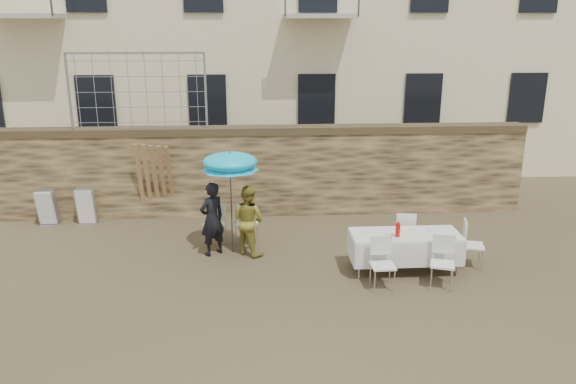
{
  "coord_description": "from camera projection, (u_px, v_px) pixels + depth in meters",
  "views": [
    {
      "loc": [
        -0.27,
        -8.61,
        4.67
      ],
      "look_at": [
        0.4,
        2.2,
        1.4
      ],
      "focal_mm": 35.0,
      "sensor_mm": 36.0,
      "label": 1
    }
  ],
  "objects": [
    {
      "name": "table_chair_side",
      "position": [
        473.0,
        244.0,
        11.08
      ],
      "size": [
        0.58,
        0.58,
        0.96
      ],
      "primitive_type": null,
      "rotation": [
        0.0,
        0.0,
        1.32
      ],
      "color": "white",
      "rests_on": "ground"
    },
    {
      "name": "man_suit",
      "position": [
        212.0,
        219.0,
        11.59
      ],
      "size": [
        0.68,
        0.65,
        1.57
      ],
      "primitive_type": "imported",
      "rotation": [
        0.0,
        0.0,
        3.8
      ],
      "color": "black",
      "rests_on": "ground"
    },
    {
      "name": "table_chair_back",
      "position": [
        404.0,
        233.0,
        11.68
      ],
      "size": [
        0.54,
        0.54,
        0.96
      ],
      "primitive_type": null,
      "rotation": [
        0.0,
        0.0,
        3.01
      ],
      "color": "white",
      "rests_on": "ground"
    },
    {
      "name": "ground",
      "position": [
        273.0,
        308.0,
        9.59
      ],
      "size": [
        80.0,
        80.0,
        0.0
      ],
      "primitive_type": "plane",
      "color": "brown",
      "rests_on": "ground"
    },
    {
      "name": "banquet_table",
      "position": [
        406.0,
        236.0,
        10.83
      ],
      "size": [
        2.1,
        0.85,
        0.78
      ],
      "color": "silver",
      "rests_on": "ground"
    },
    {
      "name": "wood_planks",
      "position": [
        153.0,
        181.0,
        13.56
      ],
      "size": [
        0.7,
        0.2,
        2.0
      ],
      "primitive_type": null,
      "color": "#A37749",
      "rests_on": "ground"
    },
    {
      "name": "couple_chair_left",
      "position": [
        214.0,
        224.0,
        12.21
      ],
      "size": [
        0.66,
        0.66,
        0.96
      ],
      "primitive_type": null,
      "rotation": [
        0.0,
        0.0,
        3.7
      ],
      "color": "white",
      "rests_on": "ground"
    },
    {
      "name": "chair_stack_left",
      "position": [
        49.0,
        205.0,
        13.5
      ],
      "size": [
        0.46,
        0.4,
        0.92
      ],
      "primitive_type": null,
      "color": "white",
      "rests_on": "ground"
    },
    {
      "name": "stone_wall",
      "position": [
        265.0,
        172.0,
        14.05
      ],
      "size": [
        13.0,
        0.5,
        2.2
      ],
      "primitive_type": "cube",
      "color": "brown",
      "rests_on": "ground"
    },
    {
      "name": "woman_dress",
      "position": [
        248.0,
        220.0,
        11.65
      ],
      "size": [
        0.92,
        0.9,
        1.49
      ],
      "primitive_type": "imported",
      "rotation": [
        0.0,
        0.0,
        2.43
      ],
      "color": "gold",
      "rests_on": "ground"
    },
    {
      "name": "table_chair_front_left",
      "position": [
        383.0,
        264.0,
        10.15
      ],
      "size": [
        0.49,
        0.49,
        0.96
      ],
      "primitive_type": null,
      "rotation": [
        0.0,
        0.0,
        0.03
      ],
      "color": "white",
      "rests_on": "ground"
    },
    {
      "name": "table_chair_front_right",
      "position": [
        442.0,
        263.0,
        10.21
      ],
      "size": [
        0.6,
        0.6,
        0.96
      ],
      "primitive_type": null,
      "rotation": [
        0.0,
        0.0,
        -0.31
      ],
      "color": "white",
      "rests_on": "ground"
    },
    {
      "name": "soda_bottle",
      "position": [
        398.0,
        230.0,
        10.62
      ],
      "size": [
        0.09,
        0.09,
        0.26
      ],
      "primitive_type": "cylinder",
      "color": "red",
      "rests_on": "banquet_table"
    },
    {
      "name": "couple_chair_right",
      "position": [
        247.0,
        223.0,
        12.25
      ],
      "size": [
        0.62,
        0.62,
        0.96
      ],
      "primitive_type": null,
      "rotation": [
        0.0,
        0.0,
        2.76
      ],
      "color": "white",
      "rests_on": "ground"
    },
    {
      "name": "chain_link_fence",
      "position": [
        138.0,
        92.0,
        13.29
      ],
      "size": [
        3.2,
        0.06,
        1.8
      ],
      "primitive_type": null,
      "color": "gray",
      "rests_on": "stone_wall"
    },
    {
      "name": "chair_stack_right",
      "position": [
        87.0,
        205.0,
        13.55
      ],
      "size": [
        0.46,
        0.32,
        0.92
      ],
      "primitive_type": null,
      "color": "white",
      "rests_on": "ground"
    },
    {
      "name": "umbrella",
      "position": [
        230.0,
        165.0,
        11.39
      ],
      "size": [
        1.18,
        1.18,
        2.02
      ],
      "color": "#3F3F44",
      "rests_on": "ground"
    }
  ]
}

